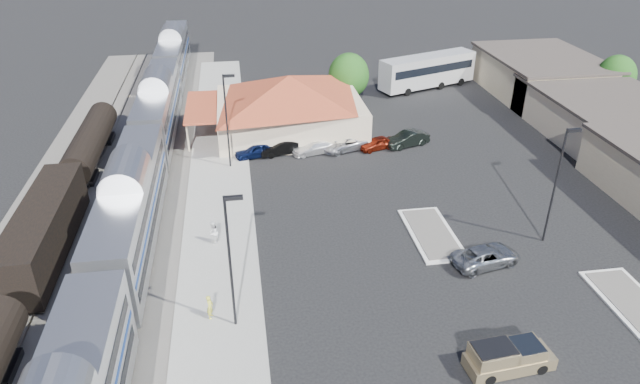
{
  "coord_description": "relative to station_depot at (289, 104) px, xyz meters",
  "views": [
    {
      "loc": [
        -9.94,
        -32.86,
        23.61
      ],
      "look_at": [
        -4.18,
        4.93,
        2.8
      ],
      "focal_mm": 32.0,
      "sensor_mm": 36.0,
      "label": 1
    }
  ],
  "objects": [
    {
      "name": "ground",
      "position": [
        4.56,
        -24.0,
        -3.13
      ],
      "size": [
        280.0,
        280.0,
        0.0
      ],
      "primitive_type": "plane",
      "color": "black",
      "rests_on": "ground"
    },
    {
      "name": "railbed",
      "position": [
        -16.44,
        -16.0,
        -3.07
      ],
      "size": [
        16.0,
        100.0,
        0.12
      ],
      "primitive_type": "cube",
      "color": "#4C4944",
      "rests_on": "ground"
    },
    {
      "name": "platform",
      "position": [
        -7.44,
        -18.0,
        -3.04
      ],
      "size": [
        5.5,
        92.0,
        0.18
      ],
      "primitive_type": "cube",
      "color": "gray",
      "rests_on": "ground"
    },
    {
      "name": "passenger_train",
      "position": [
        -13.44,
        -19.97,
        -0.26
      ],
      "size": [
        3.0,
        104.0,
        5.55
      ],
      "color": "silver",
      "rests_on": "ground"
    },
    {
      "name": "freight_cars",
      "position": [
        -19.44,
        -20.42,
        -1.21
      ],
      "size": [
        2.8,
        46.0,
        4.0
      ],
      "color": "black",
      "rests_on": "ground"
    },
    {
      "name": "station_depot",
      "position": [
        0.0,
        0.0,
        0.0
      ],
      "size": [
        18.35,
        12.24,
        6.2
      ],
      "color": "beige",
      "rests_on": "ground"
    },
    {
      "name": "buildings_east",
      "position": [
        32.56,
        -9.72,
        -0.86
      ],
      "size": [
        14.4,
        51.4,
        4.8
      ],
      "color": "#C6B28C",
      "rests_on": "ground"
    },
    {
      "name": "traffic_island_south",
      "position": [
        8.56,
        -22.0,
        -3.03
      ],
      "size": [
        3.3,
        7.5,
        0.21
      ],
      "color": "silver",
      "rests_on": "ground"
    },
    {
      "name": "traffic_island_north",
      "position": [
        18.56,
        -32.0,
        -3.03
      ],
      "size": [
        3.3,
        7.5,
        0.21
      ],
      "color": "silver",
      "rests_on": "ground"
    },
    {
      "name": "lamp_plat_s",
      "position": [
        -6.34,
        -30.0,
        2.21
      ],
      "size": [
        1.08,
        0.25,
        9.0
      ],
      "color": "black",
      "rests_on": "ground"
    },
    {
      "name": "lamp_plat_n",
      "position": [
        -6.34,
        -8.0,
        2.21
      ],
      "size": [
        1.08,
        0.25,
        9.0
      ],
      "color": "black",
      "rests_on": "ground"
    },
    {
      "name": "lamp_lot",
      "position": [
        16.66,
        -24.0,
        2.21
      ],
      "size": [
        1.08,
        0.25,
        9.0
      ],
      "color": "black",
      "rests_on": "ground"
    },
    {
      "name": "tree_east_c",
      "position": [
        38.56,
        2.0,
        0.63
      ],
      "size": [
        4.41,
        4.41,
        6.21
      ],
      "color": "#382314",
      "rests_on": "ground"
    },
    {
      "name": "tree_depot",
      "position": [
        7.56,
        6.0,
        0.89
      ],
      "size": [
        4.71,
        4.71,
        6.63
      ],
      "color": "#382314",
      "rests_on": "ground"
    },
    {
      "name": "pickup_truck",
      "position": [
        8.35,
        -35.68,
        -2.34
      ],
      "size": [
        4.98,
        2.19,
        1.67
      ],
      "rotation": [
        0.0,
        0.0,
        1.66
      ],
      "color": "tan",
      "rests_on": "ground"
    },
    {
      "name": "suv",
      "position": [
        11.01,
        -26.24,
        -2.44
      ],
      "size": [
        5.34,
        3.31,
        1.38
      ],
      "primitive_type": "imported",
      "rotation": [
        0.0,
        0.0,
        1.79
      ],
      "color": "#96999E",
      "rests_on": "ground"
    },
    {
      "name": "coach_bus",
      "position": [
        19.12,
        12.0,
        -0.68
      ],
      "size": [
        13.45,
        7.28,
        4.26
      ],
      "rotation": [
        0.0,
        0.0,
        1.92
      ],
      "color": "silver",
      "rests_on": "ground"
    },
    {
      "name": "person_a",
      "position": [
        -7.91,
        -29.18,
        -2.14
      ],
      "size": [
        0.5,
        0.66,
        1.62
      ],
      "primitive_type": "imported",
      "rotation": [
        0.0,
        0.0,
        1.36
      ],
      "color": "#D9D644",
      "rests_on": "platform"
    },
    {
      "name": "person_b",
      "position": [
        -7.8,
        -20.9,
        -2.05
      ],
      "size": [
        0.95,
        1.06,
        1.8
      ],
      "primitive_type": "imported",
      "rotation": [
        0.0,
        0.0,
        -1.93
      ],
      "color": "white",
      "rests_on": "platform"
    },
    {
      "name": "parked_car_a",
      "position": [
        -3.94,
        -5.9,
        -2.42
      ],
      "size": [
        4.43,
        2.67,
        1.41
      ],
      "primitive_type": "imported",
      "rotation": [
        0.0,
        0.0,
        -1.31
      ],
      "color": "#0C173F",
      "rests_on": "ground"
    },
    {
      "name": "parked_car_b",
      "position": [
        -1.42,
        -5.6,
        -2.4
      ],
      "size": [
        4.67,
        2.51,
        1.46
      ],
      "primitive_type": "imported",
      "rotation": [
        0.0,
        0.0,
        -1.34
      ],
      "color": "black",
      "rests_on": "ground"
    },
    {
      "name": "parked_car_c",
      "position": [
        1.78,
        -5.9,
        -2.49
      ],
      "size": [
        4.75,
        2.83,
        1.29
      ],
      "primitive_type": "imported",
      "rotation": [
        0.0,
        0.0,
        -1.33
      ],
      "color": "white",
      "rests_on": "ground"
    },
    {
      "name": "parked_car_d",
      "position": [
        4.98,
        -5.6,
        -2.44
      ],
      "size": [
        5.44,
        3.77,
        1.38
      ],
      "primitive_type": "imported",
      "rotation": [
        0.0,
        0.0,
        -1.24
      ],
      "color": "#989AA0",
      "rests_on": "ground"
    },
    {
      "name": "parked_car_e",
      "position": [
        8.18,
        -5.9,
        -2.49
      ],
      "size": [
        4.03,
        2.56,
        1.28
      ],
      "primitive_type": "imported",
      "rotation": [
        0.0,
        0.0,
        -1.27
      ],
      "color": "maroon",
      "rests_on": "ground"
    },
    {
      "name": "parked_car_f",
      "position": [
        11.38,
        -5.6,
        -2.37
      ],
      "size": [
        4.88,
        2.99,
        1.52
      ],
      "primitive_type": "imported",
      "rotation": [
        0.0,
        0.0,
        -1.25
      ],
      "color": "black",
      "rests_on": "ground"
    }
  ]
}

